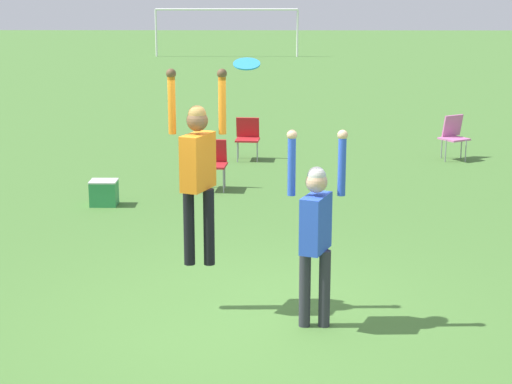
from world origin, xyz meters
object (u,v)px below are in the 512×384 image
person_defending (316,225)px  frisbee (247,64)px  person_jumping (198,163)px  camping_chair_3 (248,135)px  camping_chair_2 (212,160)px  cooler_box (104,193)px  camping_chair_1 (453,133)px

person_defending → frisbee: (-0.70, 0.09, 1.61)m
person_jumping → person_defending: size_ratio=1.02×
frisbee → camping_chair_3: (-0.19, 8.67, -2.20)m
camping_chair_2 → camping_chair_3: (0.55, 2.62, -0.02)m
frisbee → camping_chair_3: size_ratio=0.32×
camping_chair_2 → cooler_box: size_ratio=2.00×
person_jumping → person_defending: 1.42m
person_jumping → camping_chair_1: bearing=-6.5°
person_jumping → cooler_box: 5.07m
person_jumping → frisbee: bearing=-105.7°
person_jumping → frisbee: (0.53, -0.41, 1.08)m
person_defending → camping_chair_2: bearing=-144.8°
person_defending → frisbee: bearing=-75.2°
person_jumping → camping_chair_3: bearing=19.6°
person_jumping → cooler_box: (-1.89, 4.49, -1.42)m
cooler_box → camping_chair_3: bearing=59.5°
person_defending → cooler_box: (-3.11, 4.98, -0.89)m
camping_chair_2 → frisbee: bearing=102.3°
frisbee → cooler_box: size_ratio=0.62×
person_defending → camping_chair_1: person_defending is taller
camping_chair_3 → frisbee: bearing=96.1°
person_defending → frisbee: size_ratio=7.76×
frisbee → camping_chair_3: frisbee is taller
camping_chair_1 → camping_chair_3: camping_chair_1 is taller
person_jumping → frisbee: frisbee is taller
camping_chair_1 → camping_chair_3: (-4.17, -0.08, -0.03)m
camping_chair_1 → camping_chair_3: size_ratio=1.06×
frisbee → camping_chair_2: bearing=97.0°
camping_chair_1 → cooler_box: (-6.40, -3.85, -0.32)m
person_jumping → person_defending: bearing=-90.0°
frisbee → camping_chair_1: frisbee is taller
camping_chair_3 → cooler_box: 4.39m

